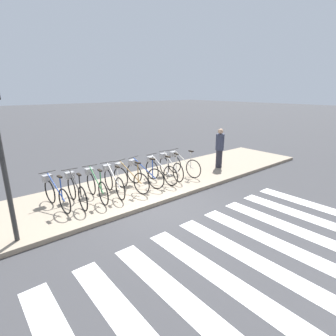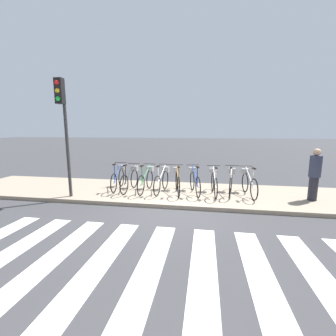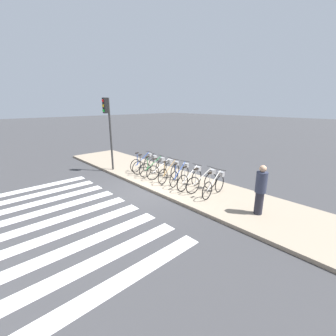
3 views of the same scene
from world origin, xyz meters
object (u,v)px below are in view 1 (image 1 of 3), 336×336
Objects in this scene: parked_bicycle_4 at (129,177)px; parked_bicycle_8 at (182,163)px; parked_bicycle_1 at (76,189)px; parked_bicycle_7 at (170,166)px; pedestrian at (220,147)px; parked_bicycle_2 at (96,185)px; parked_bicycle_5 at (142,173)px; parked_bicycle_3 at (113,180)px; parked_bicycle_6 at (159,170)px; parked_bicycle_0 at (55,192)px.

parked_bicycle_4 is 0.99× the size of parked_bicycle_8.
parked_bicycle_1 is 4.12m from parked_bicycle_8.
pedestrian is (2.45, -0.28, 0.41)m from parked_bicycle_7.
parked_bicycle_2 and parked_bicycle_4 have the same top height.
parked_bicycle_1 is at bearing 179.10° from parked_bicycle_4.
parked_bicycle_2 is at bearing -178.15° from parked_bicycle_5.
parked_bicycle_1 is 1.00× the size of parked_bicycle_3.
parked_bicycle_6 is 0.58m from parked_bicycle_7.
parked_bicycle_6 is at bearing -0.06° from parked_bicycle_2.
parked_bicycle_0 and parked_bicycle_8 have the same top height.
parked_bicycle_6 is 1.01× the size of parked_bicycle_7.
parked_bicycle_2 is at bearing -178.70° from parked_bicycle_8.
parked_bicycle_6 is (0.67, -0.06, 0.00)m from parked_bicycle_5.
parked_bicycle_1 is at bearing 179.35° from parked_bicycle_2.
pedestrian is (4.28, -0.15, 0.41)m from parked_bicycle_4.
parked_bicycle_0 is at bearing 175.61° from parked_bicycle_3.
parked_bicycle_1 and parked_bicycle_8 have the same top height.
parked_bicycle_4 is 0.99× the size of parked_bicycle_7.
parked_bicycle_0 is 4.63m from parked_bicycle_8.
parked_bicycle_0 is at bearing 177.21° from pedestrian.
parked_bicycle_4 is at bearing -179.19° from parked_bicycle_6.
parked_bicycle_0 is at bearing 175.79° from parked_bicycle_4.
parked_bicycle_4 is at bearing -4.21° from parked_bicycle_0.
parked_bicycle_6 is at bearing 0.81° from parked_bicycle_4.
parked_bicycle_3 and parked_bicycle_8 have the same top height.
parked_bicycle_5 is at bearing -1.80° from parked_bicycle_0.
parked_bicycle_7 is (1.24, 0.05, 0.00)m from parked_bicycle_5.
parked_bicycle_1 is 1.03× the size of parked_bicycle_5.
parked_bicycle_5 and parked_bicycle_8 have the same top height.
parked_bicycle_4 and parked_bicycle_5 have the same top height.
parked_bicycle_2 is 5.42m from pedestrian.
parked_bicycle_4 is at bearing -175.96° from parked_bicycle_7.
parked_bicycle_5 is at bearing 176.46° from pedestrian.
parked_bicycle_3 is at bearing -177.73° from parked_bicycle_7.
parked_bicycle_6 is (1.80, -0.02, 0.00)m from parked_bicycle_3.
parked_bicycle_1 is 2.31m from parked_bicycle_5.
parked_bicycle_7 is (2.37, 0.09, 0.00)m from parked_bicycle_3.
parked_bicycle_0 is 2.82m from parked_bicycle_5.
parked_bicycle_8 is at bearing 172.36° from pedestrian.
parked_bicycle_0 is 1.01× the size of pedestrian.
parked_bicycle_7 is (1.83, 0.13, 0.00)m from parked_bicycle_4.
parked_bicycle_1 is 1.02× the size of pedestrian.
parked_bicycle_8 is at bearing -0.80° from parked_bicycle_0.
parked_bicycle_1 and parked_bicycle_6 have the same top height.
parked_bicycle_4 is at bearing 177.95° from pedestrian.
parked_bicycle_5 is 1.24m from parked_bicycle_7.
parked_bicycle_3 is at bearing 176.35° from parked_bicycle_4.
parked_bicycle_0 is 0.53m from parked_bicycle_1.
parked_bicycle_7 is 1.01× the size of pedestrian.
pedestrian is at bearing -2.05° from parked_bicycle_4.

